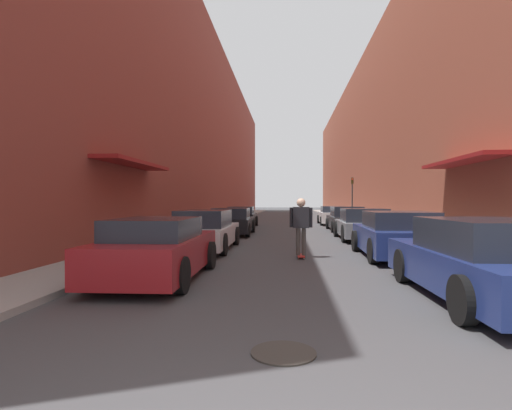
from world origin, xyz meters
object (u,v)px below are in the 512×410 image
at_px(parked_car_left_3, 241,217).
at_px(parked_car_right_4, 333,216).
at_px(parked_car_right_1, 397,235).
at_px(parked_car_right_3, 346,219).
at_px(parked_car_left_2, 232,222).
at_px(parked_car_right_0, 485,262).
at_px(parked_car_right_2, 363,225).
at_px(parked_car_left_0, 158,249).
at_px(manhole_cover, 283,353).
at_px(parked_car_left_1, 205,231).
at_px(skateboarder, 301,221).
at_px(traffic_light, 352,194).

bearing_deg(parked_car_left_3, parked_car_right_4, 27.00).
bearing_deg(parked_car_right_4, parked_car_right_1, -89.92).
bearing_deg(parked_car_right_3, parked_car_left_2, -153.04).
bearing_deg(parked_car_right_0, parked_car_left_3, 108.50).
relative_size(parked_car_right_1, parked_car_right_2, 0.99).
bearing_deg(parked_car_left_0, manhole_cover, -55.37).
relative_size(parked_car_left_1, parked_car_right_3, 1.05).
relative_size(parked_car_left_3, parked_car_right_1, 0.98).
bearing_deg(parked_car_right_3, skateboarder, -104.73).
bearing_deg(parked_car_right_1, parked_car_left_1, 167.08).
bearing_deg(parked_car_left_2, manhole_cover, -79.90).
bearing_deg(parked_car_right_0, parked_car_right_4, 90.16).
xyz_separation_m(parked_car_left_2, parked_car_right_1, (5.83, -7.38, 0.02)).
distance_m(parked_car_right_3, manhole_cover, 18.16).
bearing_deg(traffic_light, parked_car_left_2, -124.98).
xyz_separation_m(parked_car_right_3, parked_car_right_4, (-0.06, 5.86, -0.01)).
height_order(parked_car_left_3, manhole_cover, parked_car_left_3).
height_order(parked_car_right_2, skateboarder, skateboarder).
height_order(parked_car_left_1, skateboarder, skateboarder).
relative_size(parked_car_left_1, parked_car_right_4, 1.10).
height_order(parked_car_right_1, traffic_light, traffic_light).
xyz_separation_m(parked_car_left_0, manhole_cover, (2.64, -3.82, -0.62)).
height_order(parked_car_right_3, skateboarder, skateboarder).
bearing_deg(parked_car_left_0, parked_car_left_1, 90.54).
bearing_deg(traffic_light, parked_car_right_2, -97.04).
distance_m(parked_car_right_3, traffic_light, 7.90).
bearing_deg(parked_car_left_3, parked_car_left_2, -87.93).
bearing_deg(parked_car_right_2, manhole_cover, -104.03).
bearing_deg(parked_car_right_1, parked_car_left_2, 128.34).
bearing_deg(parked_car_left_1, parked_car_right_2, 33.76).
xyz_separation_m(parked_car_right_1, parked_car_right_4, (-0.02, 16.22, -0.03)).
xyz_separation_m(parked_car_left_0, skateboarder, (3.06, 3.40, 0.42)).
relative_size(skateboarder, traffic_light, 0.53).
relative_size(parked_car_right_2, parked_car_right_4, 1.00).
bearing_deg(manhole_cover, parked_car_left_0, 124.63).
bearing_deg(parked_car_right_4, traffic_light, 47.55).
bearing_deg(parked_car_left_1, parked_car_left_0, -89.46).
distance_m(parked_car_right_0, manhole_cover, 4.11).
xyz_separation_m(parked_car_left_3, parked_car_right_2, (6.05, -7.87, 0.02)).
height_order(parked_car_right_2, parked_car_right_4, parked_car_right_2).
bearing_deg(parked_car_left_3, manhole_cover, -82.12).
xyz_separation_m(parked_car_left_3, parked_car_right_0, (6.08, -18.17, 0.02)).
height_order(parked_car_left_1, manhole_cover, parked_car_left_1).
relative_size(parked_car_right_2, parked_car_right_3, 0.96).
xyz_separation_m(parked_car_right_2, parked_car_right_3, (0.03, 5.08, -0.01)).
height_order(parked_car_right_4, traffic_light, traffic_light).
height_order(parked_car_left_1, parked_car_left_3, parked_car_left_1).
relative_size(parked_car_right_1, manhole_cover, 6.08).
xyz_separation_m(parked_car_right_3, traffic_light, (1.54, 7.60, 1.50)).
xyz_separation_m(parked_car_left_0, parked_car_left_1, (-0.05, 5.02, 0.01)).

